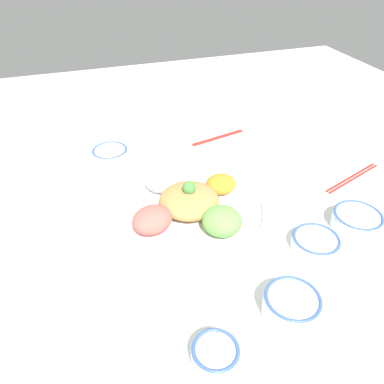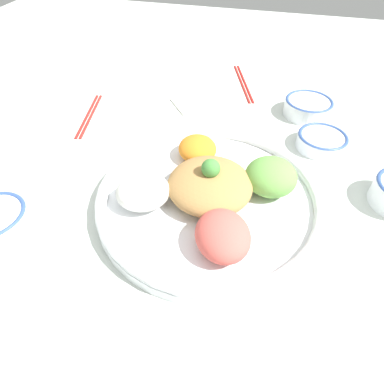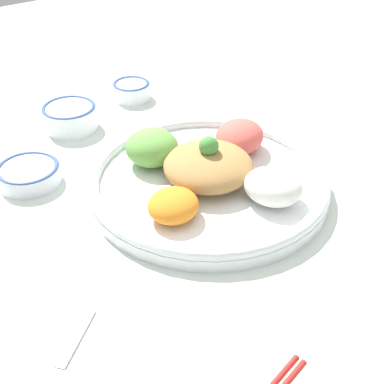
% 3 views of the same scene
% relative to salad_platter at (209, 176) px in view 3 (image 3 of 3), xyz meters
% --- Properties ---
extents(ground_plane, '(2.40, 2.40, 0.00)m').
position_rel_salad_platter_xyz_m(ground_plane, '(0.00, 0.02, -0.03)').
color(ground_plane, silver).
extents(salad_platter, '(0.40, 0.40, 0.10)m').
position_rel_salad_platter_xyz_m(salad_platter, '(0.00, 0.00, 0.00)').
color(salad_platter, white).
rests_on(salad_platter, ground_plane).
extents(sauce_bowl_red, '(0.08, 0.08, 0.04)m').
position_rel_salad_platter_xyz_m(sauce_bowl_red, '(0.37, -0.08, -0.01)').
color(sauce_bowl_red, white).
rests_on(sauce_bowl_red, ground_plane).
extents(rice_bowl_blue, '(0.10, 0.10, 0.03)m').
position_rel_salad_platter_xyz_m(rice_bowl_blue, '(0.20, 0.23, -0.01)').
color(rice_bowl_blue, white).
rests_on(rice_bowl_blue, ground_plane).
extents(rice_bowl_plain, '(0.10, 0.10, 0.05)m').
position_rel_salad_platter_xyz_m(rice_bowl_plain, '(0.33, 0.09, -0.00)').
color(rice_bowl_plain, white).
rests_on(rice_bowl_plain, ground_plane).
extents(serving_spoon_main, '(0.11, 0.12, 0.01)m').
position_rel_salad_platter_xyz_m(serving_spoon_main, '(-0.18, 0.35, -0.02)').
color(serving_spoon_main, beige).
rests_on(serving_spoon_main, ground_plane).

